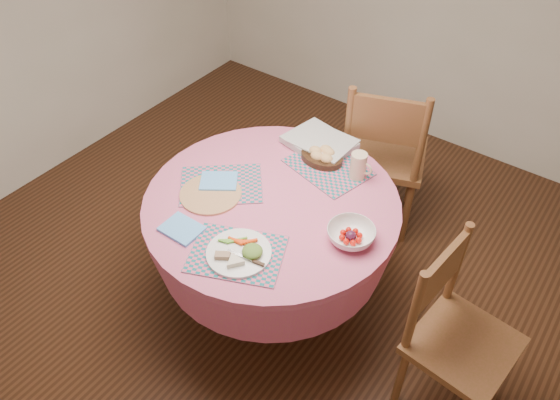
{
  "coord_description": "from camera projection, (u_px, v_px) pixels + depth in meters",
  "views": [
    {
      "loc": [
        1.17,
        -1.53,
        2.51
      ],
      "look_at": [
        0.05,
        0.0,
        0.78
      ],
      "focal_mm": 35.0,
      "sensor_mm": 36.0,
      "label": 1
    }
  ],
  "objects": [
    {
      "name": "placemat_left",
      "position": [
        221.0,
        185.0,
        2.69
      ],
      "size": [
        0.5,
        0.49,
        0.01
      ],
      "primitive_type": "cube",
      "rotation": [
        0.0,
        0.0,
        0.71
      ],
      "color": "#136870",
      "rests_on": "dining_table"
    },
    {
      "name": "latte_mug",
      "position": [
        359.0,
        166.0,
        2.69
      ],
      "size": [
        0.12,
        0.08,
        0.14
      ],
      "color": "beige",
      "rests_on": "placemat_back"
    },
    {
      "name": "napkin_near",
      "position": [
        182.0,
        229.0,
        2.46
      ],
      "size": [
        0.18,
        0.14,
        0.01
      ],
      "primitive_type": "cube",
      "rotation": [
        0.0,
        0.0,
        0.01
      ],
      "color": "#60AAF7",
      "rests_on": "dining_table"
    },
    {
      "name": "ground",
      "position": [
        273.0,
        297.0,
        3.12
      ],
      "size": [
        4.0,
        4.0,
        0.0
      ],
      "primitive_type": "plane",
      "color": "#331C0F",
      "rests_on": "ground"
    },
    {
      "name": "placemat_front",
      "position": [
        237.0,
        254.0,
        2.35
      ],
      "size": [
        0.49,
        0.43,
        0.01
      ],
      "primitive_type": "cube",
      "rotation": [
        0.0,
        0.0,
        0.41
      ],
      "color": "#136870",
      "rests_on": "dining_table"
    },
    {
      "name": "bread_bowl",
      "position": [
        322.0,
        155.0,
        2.81
      ],
      "size": [
        0.23,
        0.23,
        0.08
      ],
      "color": "black",
      "rests_on": "placemat_back"
    },
    {
      "name": "placemat_back",
      "position": [
        328.0,
        167.0,
        2.79
      ],
      "size": [
        0.46,
        0.39,
        0.01
      ],
      "primitive_type": "cube",
      "rotation": [
        0.0,
        0.0,
        -0.25
      ],
      "color": "#136870",
      "rests_on": "dining_table"
    },
    {
      "name": "dining_table",
      "position": [
        272.0,
        229.0,
        2.74
      ],
      "size": [
        1.24,
        1.24,
        0.75
      ],
      "color": "#D26279",
      "rests_on": "ground"
    },
    {
      "name": "fruit_bowl",
      "position": [
        351.0,
        235.0,
        2.4
      ],
      "size": [
        0.27,
        0.27,
        0.07
      ],
      "rotation": [
        0.0,
        0.0,
        -0.28
      ],
      "color": "white",
      "rests_on": "dining_table"
    },
    {
      "name": "room_envelope",
      "position": [
        269.0,
        3.0,
        1.96
      ],
      "size": [
        4.01,
        4.01,
        2.71
      ],
      "color": "silver",
      "rests_on": "ground"
    },
    {
      "name": "chair_right",
      "position": [
        454.0,
        332.0,
        2.37
      ],
      "size": [
        0.45,
        0.47,
        0.93
      ],
      "rotation": [
        0.0,
        0.0,
        1.47
      ],
      "color": "brown",
      "rests_on": "ground"
    },
    {
      "name": "chair_back",
      "position": [
        383.0,
        154.0,
        3.21
      ],
      "size": [
        0.61,
        0.6,
        1.05
      ],
      "rotation": [
        0.0,
        0.0,
        3.49
      ],
      "color": "brown",
      "rests_on": "ground"
    },
    {
      "name": "wicker_trivet",
      "position": [
        211.0,
        194.0,
        2.64
      ],
      "size": [
        0.3,
        0.3,
        0.01
      ],
      "primitive_type": "cylinder",
      "color": "#A96E49",
      "rests_on": "dining_table"
    },
    {
      "name": "dinner_plate",
      "position": [
        239.0,
        253.0,
        2.33
      ],
      "size": [
        0.28,
        0.28,
        0.05
      ],
      "rotation": [
        0.0,
        0.0,
        0.59
      ],
      "color": "white",
      "rests_on": "placemat_front"
    },
    {
      "name": "newspaper_stack",
      "position": [
        320.0,
        142.0,
        2.91
      ],
      "size": [
        0.38,
        0.33,
        0.04
      ],
      "rotation": [
        0.0,
        0.0,
        -0.19
      ],
      "color": "silver",
      "rests_on": "dining_table"
    },
    {
      "name": "napkin_far",
      "position": [
        219.0,
        181.0,
        2.69
      ],
      "size": [
        0.23,
        0.22,
        0.01
      ],
      "primitive_type": "cube",
      "rotation": [
        0.0,
        0.0,
        0.61
      ],
      "color": "#60AAF7",
      "rests_on": "placemat_left"
    }
  ]
}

